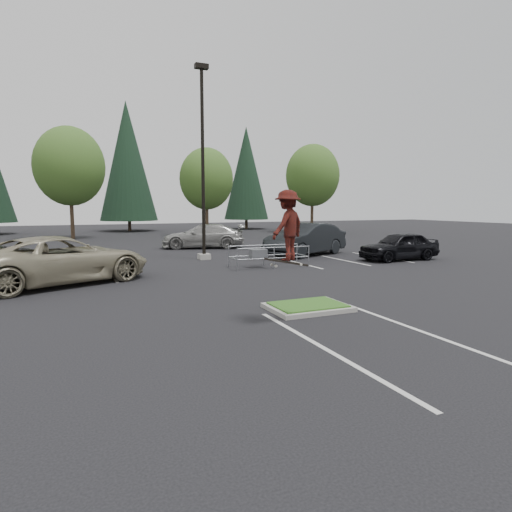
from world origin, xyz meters
name	(u,v)px	position (x,y,z in m)	size (l,w,h in m)	color
ground	(308,309)	(0.00, 0.00, 0.00)	(120.00, 120.00, 0.00)	black
grass_median	(308,307)	(0.00, 0.00, 0.08)	(2.20, 1.60, 0.16)	gray
stall_lines	(202,279)	(-1.35, 6.02, 0.00)	(22.62, 17.60, 0.01)	silver
light_pole	(203,174)	(0.50, 12.00, 4.56)	(0.70, 0.60, 10.12)	gray
decid_b	(70,169)	(-6.01, 30.53, 6.04)	(5.89, 5.89, 9.64)	#38281C
decid_c	(206,181)	(5.99, 29.83, 5.25)	(5.12, 5.12, 8.38)	#38281C
decid_d	(312,177)	(17.99, 30.33, 5.91)	(5.76, 5.76, 9.43)	#38281C
conif_b	(127,161)	(0.00, 40.50, 7.85)	(6.38, 6.38, 14.50)	#38281C
conif_c	(246,173)	(14.00, 39.50, 6.85)	(5.50, 5.50, 12.50)	#38281C
cart_corral	(261,254)	(2.09, 8.01, 0.65)	(3.67, 1.43, 1.03)	gray
skateboarder	(287,226)	(-1.20, -1.00, 2.41)	(1.27, 1.10, 1.87)	black
car_l_tan	(58,260)	(-6.50, 7.00, 0.89)	(2.96, 6.42, 1.79)	gray
car_r_charc	(306,239)	(6.50, 11.50, 0.93)	(1.97, 5.66, 1.86)	black
car_r_black	(399,246)	(10.00, 7.64, 0.75)	(1.77, 4.41, 1.50)	black
car_far_silver	(205,236)	(2.29, 18.00, 0.81)	(2.28, 5.61, 1.63)	#9D9D98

